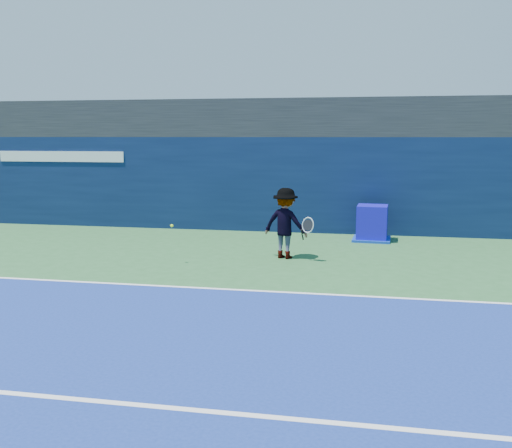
% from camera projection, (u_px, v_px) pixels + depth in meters
% --- Properties ---
extents(ground, '(80.00, 80.00, 0.00)m').
position_uv_depth(ground, '(152.00, 341.00, 8.55)').
color(ground, '#2B6031').
rests_on(ground, ground).
extents(baseline, '(24.00, 0.10, 0.01)m').
position_uv_depth(baseline, '(206.00, 288.00, 11.46)').
color(baseline, white).
rests_on(baseline, ground).
extents(service_line, '(24.00, 0.10, 0.01)m').
position_uv_depth(service_line, '(90.00, 401.00, 6.60)').
color(service_line, white).
rests_on(service_line, ground).
extents(stadium_band, '(36.00, 3.00, 1.20)m').
position_uv_depth(stadium_band, '(273.00, 119.00, 19.16)').
color(stadium_band, '#222227').
rests_on(stadium_band, back_wall_assembly).
extents(back_wall_assembly, '(36.00, 1.03, 3.00)m').
position_uv_depth(back_wall_assembly, '(268.00, 184.00, 18.51)').
color(back_wall_assembly, '#0A193B').
rests_on(back_wall_assembly, ground).
extents(equipment_cart, '(1.15, 1.15, 1.03)m').
position_uv_depth(equipment_cart, '(372.00, 224.00, 16.70)').
color(equipment_cart, '#130CB0').
rests_on(equipment_cart, ground).
extents(tennis_player, '(1.39, 0.94, 1.77)m').
position_uv_depth(tennis_player, '(285.00, 223.00, 14.22)').
color(tennis_player, silver).
rests_on(tennis_player, ground).
extents(tennis_ball, '(0.07, 0.07, 0.07)m').
position_uv_depth(tennis_ball, '(172.00, 226.00, 13.58)').
color(tennis_ball, '#D0FC1C').
rests_on(tennis_ball, ground).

